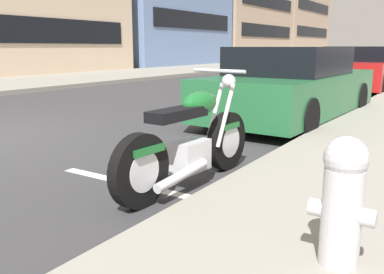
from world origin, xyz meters
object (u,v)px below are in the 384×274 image
(parked_motorcycle, at_px, (191,143))
(fire_hydrant, at_px, (343,198))
(parked_car_behind_motorcycle, at_px, (292,86))
(parked_car_across_street, at_px, (358,69))

(parked_motorcycle, relative_size, fire_hydrant, 2.78)
(parked_car_behind_motorcycle, height_order, parked_car_across_street, parked_car_across_street)
(parked_car_behind_motorcycle, distance_m, fire_hydrant, 5.69)
(parked_motorcycle, relative_size, parked_car_across_street, 0.49)
(parked_motorcycle, xyz_separation_m, parked_car_behind_motorcycle, (4.22, 0.48, 0.20))
(parked_motorcycle, height_order, fire_hydrant, parked_motorcycle)
(parked_car_behind_motorcycle, relative_size, parked_car_across_street, 1.11)
(parked_motorcycle, bearing_deg, parked_car_behind_motorcycle, 9.72)
(parked_car_behind_motorcycle, relative_size, fire_hydrant, 6.35)
(parked_motorcycle, distance_m, fire_hydrant, 1.97)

